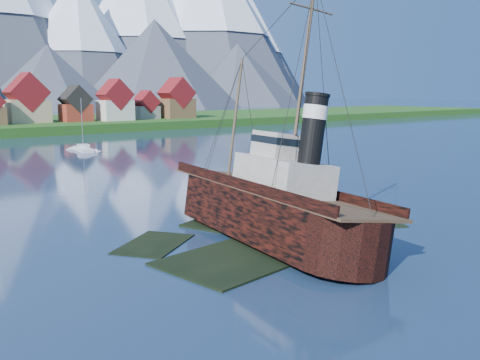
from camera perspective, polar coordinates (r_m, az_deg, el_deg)
ground at (r=50.96m, az=3.14°, el=-6.58°), size 1400.00×1400.00×0.00m
shoal at (r=53.73m, az=3.02°, el=-6.11°), size 31.71×21.24×1.14m
tugboat_wreck at (r=52.31m, az=1.60°, el=-2.54°), size 7.46×32.13×25.46m
sailboat_e at (r=131.70m, az=-16.37°, el=3.12°), size 4.83×11.44×12.89m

